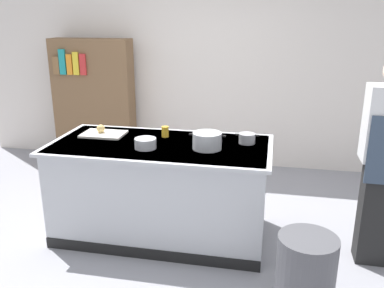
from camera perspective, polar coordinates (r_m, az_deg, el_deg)
ground_plane at (r=4.03m, az=-4.15°, el=-12.24°), size 10.00×10.00×0.00m
back_wall at (r=5.56m, az=1.38°, el=12.48°), size 6.40×0.12×3.00m
counter_island at (r=3.82m, az=-4.30°, el=-6.18°), size 1.98×0.98×0.90m
cutting_board at (r=4.00m, az=-12.23°, el=1.37°), size 0.40×0.28×0.02m
onion at (r=4.01m, az=-12.62°, el=2.11°), size 0.08×0.08×0.08m
stock_pot at (r=3.50m, az=2.13°, el=0.46°), size 0.32×0.25×0.14m
sauce_pan at (r=3.68m, az=7.67°, el=0.79°), size 0.21×0.15×0.09m
mixing_bowl at (r=3.54m, az=-6.52°, el=0.09°), size 0.19×0.19×0.09m
juice_cup at (r=3.85m, az=-3.77°, el=1.73°), size 0.07×0.07×0.10m
trash_bin at (r=3.11m, az=15.55°, el=-16.91°), size 0.42×0.42×0.55m
bookshelf at (r=5.81m, az=-13.52°, el=5.77°), size 1.10×0.31×1.70m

